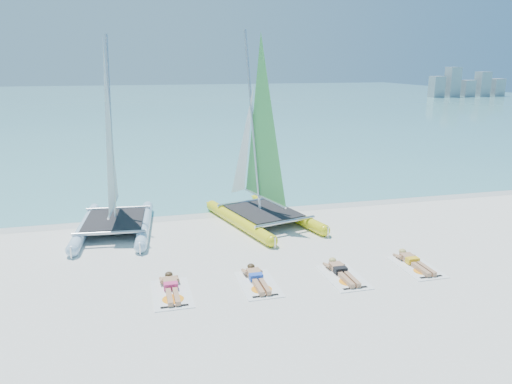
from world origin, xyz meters
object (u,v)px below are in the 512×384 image
sunbather_a (171,287)px  sunbather_d (413,261)px  sunbather_c (341,271)px  towel_c (344,277)px  sunbather_b (256,278)px  towel_d (416,267)px  catamaran_blue (111,173)px  catamaran_yellow (257,160)px  towel_a (172,294)px  towel_b (258,284)px

sunbather_a → sunbather_d: same height
sunbather_a → sunbather_c: 4.82m
sunbather_a → towel_c: size_ratio=0.93×
towel_c → sunbather_c: size_ratio=1.07×
sunbather_a → sunbather_b: 2.35m
towel_d → sunbather_d: 0.22m
catamaran_blue → catamaran_yellow: 5.31m
towel_a → towel_d: same height
towel_a → towel_c: same height
towel_b → sunbather_c: bearing=0.7°
towel_b → sunbather_a: bearing=175.0°
sunbather_a → sunbather_c: bearing=-2.1°
catamaran_blue → sunbather_b: bearing=-49.6°
towel_d → catamaran_blue: bearing=146.6°
towel_c → sunbather_d: size_ratio=1.07×
towel_a → sunbather_d: size_ratio=1.07×
sunbather_a → towel_b: (2.35, -0.21, -0.11)m
catamaran_yellow → towel_d: bearing=-74.2°
sunbather_b → towel_d: size_ratio=0.93×
catamaran_blue → catamaran_yellow: (5.31, 0.05, 0.18)m
towel_b → towel_a: bearing=179.6°
sunbather_b → towel_b: bearing=-90.0°
towel_d → sunbather_a: bearing=178.0°
sunbather_c → towel_d: bearing=-1.6°
catamaran_yellow → towel_d: catamaran_yellow is taller
towel_c → catamaran_yellow: bearing=99.7°
towel_b → towel_d: same height
sunbather_c → towel_a: bearing=-179.8°
towel_b → towel_c: same height
catamaran_yellow → sunbather_d: 6.92m
catamaran_yellow → sunbather_b: catamaran_yellow is taller
towel_c → towel_d: size_ratio=1.00×
sunbather_b → towel_a: bearing=-175.7°
towel_a → towel_b: same height
towel_a → sunbather_c: size_ratio=1.07×
sunbather_a → sunbather_b: size_ratio=1.00×
catamaran_yellow → towel_a: 7.27m
catamaran_blue → sunbather_a: 6.05m
catamaran_blue → towel_b: bearing=-50.5°
towel_a → towel_b: (2.35, -0.02, 0.00)m
sunbather_a → towel_d: size_ratio=0.93×
towel_c → sunbather_c: (0.00, 0.19, 0.11)m
towel_c → towel_a: bearing=177.9°
sunbather_c → sunbather_d: bearing=2.9°
sunbather_b → sunbather_d: size_ratio=1.00×
towel_a → towel_c: size_ratio=1.00×
towel_a → towel_b: size_ratio=1.00×
towel_c → sunbather_d: 2.42m
sunbather_b → catamaran_blue: bearing=124.9°
towel_b → towel_c: bearing=-3.8°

